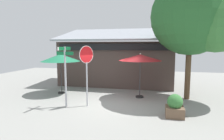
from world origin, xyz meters
The scene contains 8 objects.
ground_plane centered at (0.00, 0.00, -0.05)m, with size 28.00×28.00×0.10m, color gray.
cafe_building centered at (-0.80, 5.59, 1.71)m, with size 8.72×4.71×4.44m.
street_sign_post centered at (-2.06, -0.82, 1.80)m, with size 0.92×0.98×2.90m.
stop_sign centered at (-1.09, -0.50, 2.08)m, with size 0.43×0.73×2.94m.
patio_umbrella_forest_green_left centered at (-3.56, 1.59, 2.20)m, with size 2.39×2.39×2.51m.
patio_umbrella_crimson_center centered at (1.27, 1.68, 2.27)m, with size 2.39×2.39×2.54m.
shade_tree centered at (4.17, 1.84, 4.40)m, with size 4.75×4.19×6.61m.
sidewalk_planter centered at (2.95, -1.04, 0.44)m, with size 0.73×0.73×0.96m.
Camera 1 is at (2.15, -9.14, 2.91)m, focal length 30.84 mm.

